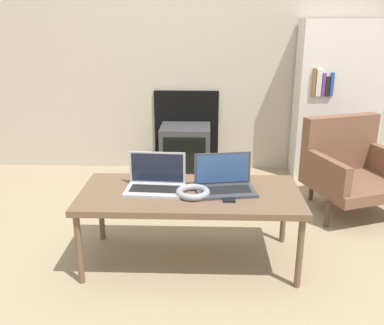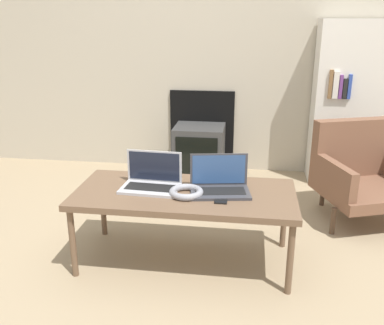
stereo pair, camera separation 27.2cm
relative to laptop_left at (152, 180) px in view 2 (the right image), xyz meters
The scene contains 10 objects.
ground_plane 0.61m from the laptop_left, 55.28° to the right, with size 14.00×14.00×0.00m, color #998466.
wall_back 1.91m from the laptop_left, 83.34° to the left, with size 7.00×0.08×2.60m.
table 0.22m from the laptop_left, ahead, with size 1.27×0.58×0.45m.
laptop_left is the anchor object (origin of this frame).
laptop_right 0.40m from the laptop_left, ahead, with size 0.37×0.26×0.21m.
headphones 0.24m from the laptop_left, 21.67° to the right, with size 0.19×0.19×0.04m.
phone 0.44m from the laptop_left, 16.02° to the right, with size 0.07×0.13×0.01m.
tv 1.50m from the laptop_left, 86.12° to the left, with size 0.45×0.40×0.47m.
armchair 1.58m from the laptop_left, 29.16° to the left, with size 0.78×0.76×0.70m.
bookshelf 2.11m from the laptop_left, 46.32° to the left, with size 0.72×0.32×1.40m.
Camera 2 is at (0.36, -2.00, 1.40)m, focal length 40.00 mm.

